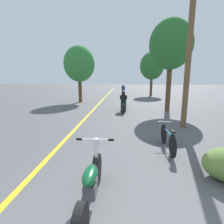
{
  "coord_description": "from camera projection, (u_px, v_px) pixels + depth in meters",
  "views": [
    {
      "loc": [
        0.36,
        -1.58,
        2.18
      ],
      "look_at": [
        -0.05,
        5.03,
        0.9
      ],
      "focal_mm": 28.0,
      "sensor_mm": 36.0,
      "label": 1
    }
  ],
  "objects": [
    {
      "name": "roadside_tree_right_near",
      "position": [
        171.0,
        45.0,
        11.13
      ],
      "size": [
        2.76,
        2.48,
        5.9
      ],
      "color": "#513A23",
      "rests_on": "ground"
    },
    {
      "name": "roadside_tree_right_far",
      "position": [
        152.0,
        66.0,
        21.51
      ],
      "size": [
        2.94,
        2.65,
        5.38
      ],
      "color": "#513A23",
      "rests_on": "ground"
    },
    {
      "name": "motorcycle_foreground",
      "position": [
        91.0,
        184.0,
        2.96
      ],
      "size": [
        0.73,
        2.11,
        1.05
      ],
      "color": "black",
      "rests_on": "ground"
    },
    {
      "name": "roadside_tree_left",
      "position": [
        79.0,
        64.0,
        15.63
      ],
      "size": [
        2.77,
        2.49,
        5.04
      ],
      "color": "#513A23",
      "rests_on": "ground"
    },
    {
      "name": "lane_stripe_center",
      "position": [
        98.0,
        104.0,
        14.85
      ],
      "size": [
        0.14,
        48.0,
        0.01
      ],
      "primitive_type": "cube",
      "color": "yellow",
      "rests_on": "ground"
    },
    {
      "name": "utility_pole",
      "position": [
        189.0,
        48.0,
        7.29
      ],
      "size": [
        1.1,
        0.24,
        6.66
      ],
      "color": "brown",
      "rests_on": "ground"
    },
    {
      "name": "motorcycle_rider_far",
      "position": [
        123.0,
        91.0,
        22.71
      ],
      "size": [
        0.5,
        2.0,
        1.37
      ],
      "color": "black",
      "rests_on": "ground"
    },
    {
      "name": "motorcycle_rider_lead",
      "position": [
        123.0,
        104.0,
        11.54
      ],
      "size": [
        0.5,
        2.13,
        1.36
      ],
      "color": "black",
      "rests_on": "ground"
    },
    {
      "name": "bicycle_parked",
      "position": [
        168.0,
        139.0,
        5.36
      ],
      "size": [
        0.44,
        1.76,
        0.78
      ],
      "color": "black",
      "rests_on": "ground"
    }
  ]
}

